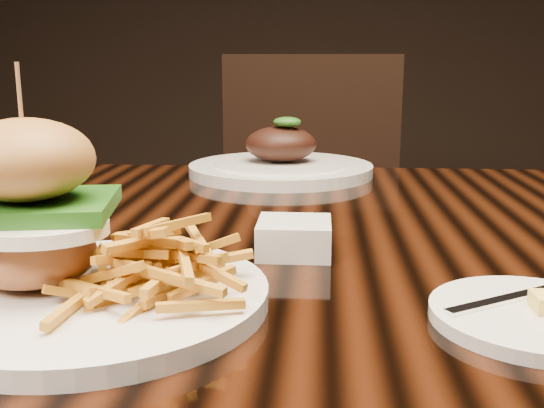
# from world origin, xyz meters

# --- Properties ---
(dining_table) EXTENTS (1.60, 0.90, 0.75)m
(dining_table) POSITION_xyz_m (0.00, 0.00, 0.67)
(dining_table) COLOR black
(dining_table) RESTS_ON ground
(burger_plate) EXTENTS (0.26, 0.26, 0.18)m
(burger_plate) POSITION_xyz_m (-0.15, -0.22, 0.80)
(burger_plate) COLOR silver
(burger_plate) RESTS_ON dining_table
(side_saucer) EXTENTS (0.15, 0.15, 0.02)m
(side_saucer) POSITION_xyz_m (0.18, -0.23, 0.76)
(side_saucer) COLOR silver
(side_saucer) RESTS_ON dining_table
(ramekin) EXTENTS (0.09, 0.09, 0.03)m
(ramekin) POSITION_xyz_m (0.00, -0.07, 0.77)
(ramekin) COLOR silver
(ramekin) RESTS_ON dining_table
(far_dish) EXTENTS (0.30, 0.30, 0.10)m
(far_dish) POSITION_xyz_m (-0.04, 0.36, 0.77)
(far_dish) COLOR silver
(far_dish) RESTS_ON dining_table
(chair_far) EXTENTS (0.48, 0.48, 0.95)m
(chair_far) POSITION_xyz_m (0.00, 0.89, 0.54)
(chair_far) COLOR black
(chair_far) RESTS_ON ground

